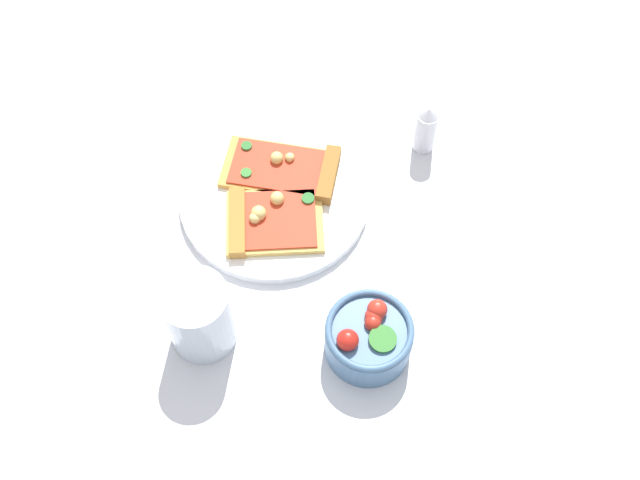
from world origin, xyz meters
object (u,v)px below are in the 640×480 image
pizza_slice_far (266,220)px  salad_bowl (368,337)px  plate (274,197)px  pizza_slice_near (289,170)px  pepper_shaker (426,129)px  soda_glass (199,317)px

pizza_slice_far → salad_bowl: salad_bowl is taller
plate → pizza_slice_near: size_ratio=1.59×
salad_bowl → pepper_shaker: size_ratio=1.29×
pizza_slice_far → salad_bowl: 0.21m
plate → salad_bowl: size_ratio=2.45×
pizza_slice_near → soda_glass: 0.25m
soda_glass → pepper_shaker: 0.40m
pizza_slice_far → pepper_shaker: (0.20, 0.15, 0.02)m
pizza_slice_near → pepper_shaker: (0.18, 0.07, 0.02)m
soda_glass → plate: bearing=74.2°
plate → salad_bowl: 0.24m
pizza_slice_near → pizza_slice_far: (-0.02, -0.08, 0.00)m
pizza_slice_far → plate: bearing=85.4°
soda_glass → pepper_shaker: bearing=51.3°
salad_bowl → soda_glass: 0.20m
plate → soda_glass: (-0.06, -0.20, 0.05)m
plate → salad_bowl: bearing=-54.6°
pizza_slice_near → soda_glass: soda_glass is taller
pizza_slice_near → pizza_slice_far: 0.08m
salad_bowl → pepper_shaker: bearing=80.1°
salad_bowl → plate: bearing=125.4°
pizza_slice_near → pizza_slice_far: bearing=-102.7°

